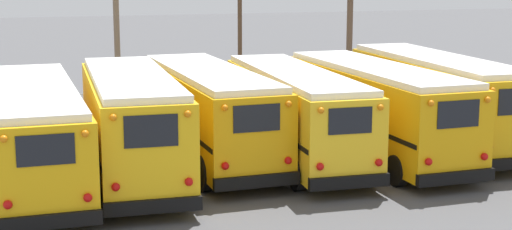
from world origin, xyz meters
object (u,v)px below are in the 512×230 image
Objects in this scene: school_bus_1 at (132,122)px; school_bus_4 at (375,107)px; utility_pole at (116,2)px; school_bus_2 at (209,111)px; school_bus_0 at (37,131)px; school_bus_3 at (295,111)px; school_bus_5 at (436,97)px.

school_bus_1 is 0.94× the size of school_bus_4.
school_bus_4 is at bearing -63.74° from utility_pole.
school_bus_4 is at bearing -10.22° from school_bus_2.
school_bus_0 is 11.34m from school_bus_4.
utility_pole reaches higher than school_bus_2.
school_bus_0 is 1.13× the size of school_bus_1.
school_bus_0 is 1.17× the size of utility_pole.
school_bus_0 is at bearing -175.32° from school_bus_3.
school_bus_5 is at bearing -1.27° from school_bus_2.
school_bus_0 is 1.06× the size of school_bus_3.
utility_pole reaches higher than school_bus_1.
school_bus_4 reaches higher than school_bus_3.
school_bus_4 is 0.99× the size of school_bus_5.
utility_pole is (-9.85, 13.39, 3.01)m from school_bus_5.
utility_pole is at bearing 95.85° from school_bus_2.
school_bus_1 is 0.93× the size of school_bus_5.
school_bus_1 is 11.41m from school_bus_5.
school_bus_1 is at bearing -3.67° from school_bus_0.
school_bus_1 is (2.83, -0.18, 0.12)m from school_bus_0.
school_bus_2 is (2.83, 1.51, -0.06)m from school_bus_1.
school_bus_5 is at bearing 4.61° from school_bus_0.
school_bus_1 reaches higher than school_bus_5.
school_bus_3 is (2.83, -0.64, -0.04)m from school_bus_2.
school_bus_2 is 8.50m from school_bus_5.
utility_pole is at bearing 126.34° from school_bus_5.
school_bus_5 is at bearing -53.66° from utility_pole.
school_bus_3 is at bearing -12.65° from school_bus_2.
school_bus_5 is 16.89m from utility_pole.
school_bus_1 is at bearing -151.91° from school_bus_2.
school_bus_5 is (2.83, 0.83, 0.08)m from school_bus_4.
utility_pole reaches higher than school_bus_5.
utility_pole is at bearing 73.46° from school_bus_0.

